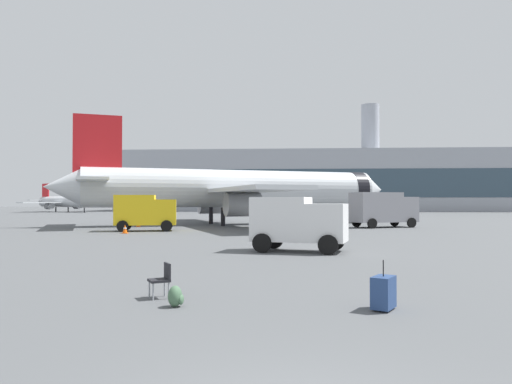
{
  "coord_description": "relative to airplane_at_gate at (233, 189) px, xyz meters",
  "views": [
    {
      "loc": [
        -0.07,
        -4.96,
        2.4
      ],
      "look_at": [
        -2.19,
        26.88,
        3.0
      ],
      "focal_mm": 34.26,
      "sensor_mm": 36.0,
      "label": 1
    }
  ],
  "objects": [
    {
      "name": "airplane_taxiing",
      "position": [
        -43.81,
        55.25,
        -1.4
      ],
      "size": [
        19.45,
        17.99,
        6.47
      ],
      "color": "silver",
      "rests_on": "ground"
    },
    {
      "name": "safety_cone_mid",
      "position": [
        -6.53,
        -14.07,
        -3.33
      ],
      "size": [
        0.44,
        0.44,
        0.67
      ],
      "color": "#F2590C",
      "rests_on": "ground"
    },
    {
      "name": "terminal_building",
      "position": [
        13.58,
        72.99,
        3.65
      ],
      "size": [
        97.79,
        22.7,
        26.43
      ],
      "color": "#9EA3AD",
      "rests_on": "ground"
    },
    {
      "name": "rolling_suitcase",
      "position": [
        7.7,
        -38.69,
        -3.27
      ],
      "size": [
        0.66,
        0.75,
        1.1
      ],
      "color": "navy",
      "rests_on": "ground"
    },
    {
      "name": "service_truck",
      "position": [
        -5.92,
        -11.05,
        -2.05
      ],
      "size": [
        5.15,
        3.36,
        2.9
      ],
      "color": "yellow",
      "rests_on": "ground"
    },
    {
      "name": "safety_cone_near",
      "position": [
        -9.38,
        -1.15,
        -3.26
      ],
      "size": [
        0.44,
        0.44,
        0.81
      ],
      "color": "#F2590C",
      "rests_on": "ground"
    },
    {
      "name": "gate_chair",
      "position": [
        2.48,
        -37.71,
        -3.16
      ],
      "size": [
        0.65,
        0.65,
        0.86
      ],
      "color": "black",
      "rests_on": "ground"
    },
    {
      "name": "airplane_at_gate",
      "position": [
        0.0,
        0.0,
        0.0
      ],
      "size": [
        34.14,
        31.33,
        10.5
      ],
      "color": "silver",
      "rests_on": "ground"
    },
    {
      "name": "safety_cone_far",
      "position": [
        -8.38,
        -4.94,
        -3.33
      ],
      "size": [
        0.44,
        0.44,
        0.67
      ],
      "color": "#F2590C",
      "rests_on": "ground"
    },
    {
      "name": "cargo_van",
      "position": [
        6.06,
        -26.3,
        -2.21
      ],
      "size": [
        4.75,
        3.21,
        2.6
      ],
      "color": "white",
      "rests_on": "ground"
    },
    {
      "name": "fuel_truck",
      "position": [
        14.26,
        -4.36,
        -1.88
      ],
      "size": [
        6.46,
        4.67,
        3.2
      ],
      "color": "gray",
      "rests_on": "ground"
    },
    {
      "name": "traveller_backpack",
      "position": [
        3.05,
        -38.68,
        -3.42
      ],
      "size": [
        0.36,
        0.4,
        0.48
      ],
      "color": "#476B4C",
      "rests_on": "ground"
    }
  ]
}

